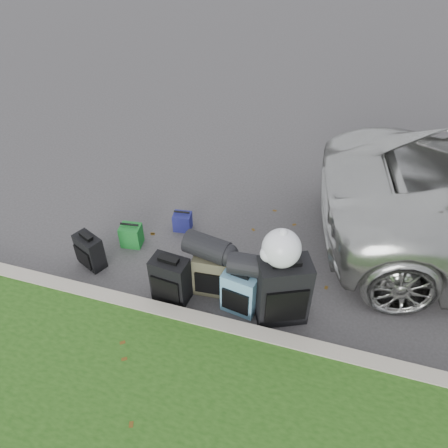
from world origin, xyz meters
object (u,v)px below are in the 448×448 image
(suitcase_small_black, at_px, (90,251))
(tote_green, at_px, (131,235))
(suitcase_large_black_left, at_px, (171,280))
(suitcase_teal, at_px, (240,292))
(suitcase_large_black_right, at_px, (283,291))
(suitcase_olive, at_px, (211,274))
(tote_navy, at_px, (183,222))

(suitcase_small_black, relative_size, tote_green, 1.49)
(suitcase_small_black, xyz_separation_m, suitcase_large_black_left, (1.22, -0.22, 0.08))
(suitcase_small_black, distance_m, suitcase_teal, 2.05)
(suitcase_large_black_right, bearing_deg, tote_green, 139.66)
(suitcase_large_black_left, height_order, suitcase_teal, suitcase_large_black_left)
(suitcase_large_black_right, distance_m, tote_green, 2.31)
(tote_green, bearing_deg, suitcase_small_black, -130.18)
(suitcase_small_black, distance_m, suitcase_large_black_right, 2.54)
(suitcase_large_black_left, relative_size, suitcase_teal, 1.09)
(suitcase_small_black, height_order, suitcase_olive, suitcase_olive)
(suitcase_large_black_left, bearing_deg, suitcase_olive, 36.69)
(tote_navy, bearing_deg, suitcase_large_black_right, -42.44)
(suitcase_small_black, xyz_separation_m, suitcase_large_black_right, (2.53, -0.12, 0.19))
(suitcase_small_black, distance_m, tote_navy, 1.35)
(suitcase_small_black, bearing_deg, suitcase_olive, 25.26)
(suitcase_teal, bearing_deg, tote_green, 167.72)
(suitcase_large_black_left, distance_m, suitcase_large_black_right, 1.32)
(suitcase_teal, xyz_separation_m, tote_green, (-1.72, 0.66, -0.13))
(suitcase_small_black, bearing_deg, suitcase_large_black_right, 21.48)
(suitcase_large_black_left, xyz_separation_m, tote_navy, (-0.34, 1.24, -0.18))
(suitcase_olive, distance_m, tote_navy, 1.26)
(suitcase_teal, height_order, tote_green, suitcase_teal)
(suitcase_teal, bearing_deg, suitcase_large_black_right, 12.94)
(suitcase_small_black, distance_m, suitcase_large_black_left, 1.24)
(suitcase_large_black_left, relative_size, tote_green, 1.98)
(suitcase_large_black_right, distance_m, tote_navy, 2.02)
(tote_green, bearing_deg, suitcase_olive, -27.58)
(suitcase_olive, xyz_separation_m, suitcase_large_black_right, (0.89, -0.15, 0.14))
(suitcase_large_black_left, xyz_separation_m, suitcase_olive, (0.42, 0.26, -0.03))
(tote_green, height_order, tote_navy, tote_green)
(suitcase_large_black_right, bearing_deg, suitcase_teal, 159.72)
(suitcase_small_black, distance_m, suitcase_olive, 1.64)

